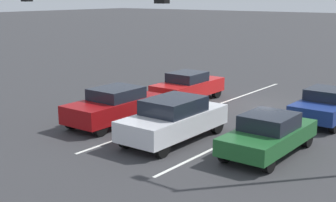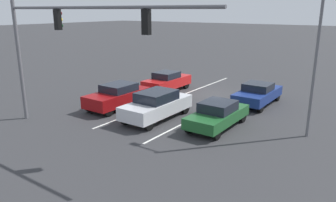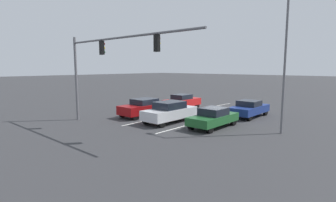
{
  "view_description": "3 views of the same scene",
  "coord_description": "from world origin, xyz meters",
  "px_view_note": "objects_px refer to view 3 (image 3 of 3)",
  "views": [
    {
      "loc": [
        -10.03,
        20.33,
        5.35
      ],
      "look_at": [
        1.28,
        5.53,
        1.09
      ],
      "focal_mm": 50.0,
      "sensor_mm": 36.0,
      "label": 1
    },
    {
      "loc": [
        -10.87,
        21.09,
        6.07
      ],
      "look_at": [
        -0.77,
        6.82,
        1.16
      ],
      "focal_mm": 35.0,
      "sensor_mm": 36.0,
      "label": 2
    },
    {
      "loc": [
        -13.29,
        21.92,
        4.28
      ],
      "look_at": [
        1.43,
        5.45,
        1.4
      ],
      "focal_mm": 28.0,
      "sensor_mm": 36.0,
      "label": 3
    }
  ],
  "objects_px": {
    "car_red_rightlane_second": "(182,101)",
    "street_lamp_left_shoulder": "(283,54)",
    "car_silver_midlane_front": "(170,112)",
    "car_navy_leftlane_second": "(249,108)",
    "car_maroon_rightlane_front": "(143,107)",
    "traffic_signal_gantry": "(104,58)",
    "car_darkgreen_leftlane_front": "(213,117)"
  },
  "relations": [
    {
      "from": "car_maroon_rightlane_front",
      "to": "car_red_rightlane_second",
      "type": "xyz_separation_m",
      "value": [
        -0.02,
        -5.37,
        -0.01
      ]
    },
    {
      "from": "car_maroon_rightlane_front",
      "to": "street_lamp_left_shoulder",
      "type": "distance_m",
      "value": 11.88
    },
    {
      "from": "street_lamp_left_shoulder",
      "to": "car_maroon_rightlane_front",
      "type": "bearing_deg",
      "value": 9.28
    },
    {
      "from": "car_navy_leftlane_second",
      "to": "car_red_rightlane_second",
      "type": "xyz_separation_m",
      "value": [
        6.98,
        0.51,
        0.04
      ]
    },
    {
      "from": "car_maroon_rightlane_front",
      "to": "car_silver_midlane_front",
      "type": "relative_size",
      "value": 0.94
    },
    {
      "from": "car_silver_midlane_front",
      "to": "street_lamp_left_shoulder",
      "type": "height_order",
      "value": "street_lamp_left_shoulder"
    },
    {
      "from": "car_red_rightlane_second",
      "to": "street_lamp_left_shoulder",
      "type": "relative_size",
      "value": 0.48
    },
    {
      "from": "car_red_rightlane_second",
      "to": "car_darkgreen_leftlane_front",
      "type": "bearing_deg",
      "value": 143.89
    },
    {
      "from": "car_maroon_rightlane_front",
      "to": "car_red_rightlane_second",
      "type": "relative_size",
      "value": 1.02
    },
    {
      "from": "car_darkgreen_leftlane_front",
      "to": "traffic_signal_gantry",
      "type": "bearing_deg",
      "value": 40.71
    },
    {
      "from": "car_darkgreen_leftlane_front",
      "to": "traffic_signal_gantry",
      "type": "relative_size",
      "value": 0.35
    },
    {
      "from": "car_darkgreen_leftlane_front",
      "to": "car_red_rightlane_second",
      "type": "relative_size",
      "value": 1.0
    },
    {
      "from": "car_red_rightlane_second",
      "to": "street_lamp_left_shoulder",
      "type": "xyz_separation_m",
      "value": [
        -10.9,
        3.58,
        4.32
      ]
    },
    {
      "from": "car_red_rightlane_second",
      "to": "car_navy_leftlane_second",
      "type": "bearing_deg",
      "value": -175.84
    },
    {
      "from": "car_darkgreen_leftlane_front",
      "to": "traffic_signal_gantry",
      "type": "height_order",
      "value": "traffic_signal_gantry"
    },
    {
      "from": "traffic_signal_gantry",
      "to": "street_lamp_left_shoulder",
      "type": "xyz_separation_m",
      "value": [
        -9.9,
        -6.44,
        0.19
      ]
    },
    {
      "from": "car_maroon_rightlane_front",
      "to": "traffic_signal_gantry",
      "type": "bearing_deg",
      "value": 102.4
    },
    {
      "from": "car_darkgreen_leftlane_front",
      "to": "street_lamp_left_shoulder",
      "type": "distance_m",
      "value": 6.13
    },
    {
      "from": "car_silver_midlane_front",
      "to": "car_navy_leftlane_second",
      "type": "height_order",
      "value": "car_silver_midlane_front"
    },
    {
      "from": "car_red_rightlane_second",
      "to": "traffic_signal_gantry",
      "type": "height_order",
      "value": "traffic_signal_gantry"
    },
    {
      "from": "car_silver_midlane_front",
      "to": "car_navy_leftlane_second",
      "type": "distance_m",
      "value": 7.21
    },
    {
      "from": "car_maroon_rightlane_front",
      "to": "car_silver_midlane_front",
      "type": "bearing_deg",
      "value": 174.03
    },
    {
      "from": "car_maroon_rightlane_front",
      "to": "car_navy_leftlane_second",
      "type": "relative_size",
      "value": 0.99
    },
    {
      "from": "car_red_rightlane_second",
      "to": "traffic_signal_gantry",
      "type": "bearing_deg",
      "value": 95.72
    },
    {
      "from": "car_darkgreen_leftlane_front",
      "to": "car_navy_leftlane_second",
      "type": "relative_size",
      "value": 0.97
    },
    {
      "from": "car_silver_midlane_front",
      "to": "car_navy_leftlane_second",
      "type": "bearing_deg",
      "value": -120.21
    },
    {
      "from": "car_maroon_rightlane_front",
      "to": "car_red_rightlane_second",
      "type": "distance_m",
      "value": 5.37
    },
    {
      "from": "car_maroon_rightlane_front",
      "to": "car_navy_leftlane_second",
      "type": "height_order",
      "value": "car_maroon_rightlane_front"
    },
    {
      "from": "car_maroon_rightlane_front",
      "to": "traffic_signal_gantry",
      "type": "xyz_separation_m",
      "value": [
        -1.02,
        4.65,
        4.12
      ]
    },
    {
      "from": "car_navy_leftlane_second",
      "to": "car_silver_midlane_front",
      "type": "bearing_deg",
      "value": 59.79
    },
    {
      "from": "car_navy_leftlane_second",
      "to": "car_red_rightlane_second",
      "type": "relative_size",
      "value": 1.03
    },
    {
      "from": "car_silver_midlane_front",
      "to": "car_red_rightlane_second",
      "type": "bearing_deg",
      "value": -59.59
    }
  ]
}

